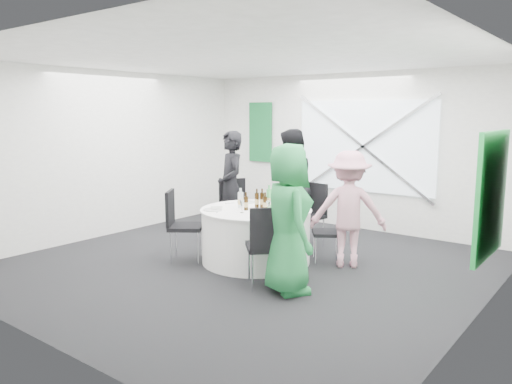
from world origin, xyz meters
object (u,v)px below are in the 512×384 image
Objects in this scene: chair_front_right at (267,240)px; clear_water_bottle at (241,200)px; person_man_back at (290,186)px; banquet_table at (256,235)px; green_water_bottle at (269,199)px; person_man_back_left at (231,187)px; person_woman_green at (288,219)px; chair_back_left at (234,205)px; chair_back_right at (333,227)px; chair_front_left at (179,220)px; chair_back at (311,209)px; person_woman_pink at (348,209)px.

chair_front_right is 3.61× the size of clear_water_bottle.
clear_water_bottle is (-0.00, -1.25, -0.05)m from person_man_back.
green_water_bottle is (0.13, 0.13, 0.51)m from banquet_table.
person_man_back_left is at bearing -83.26° from chair_front_right.
person_woman_green is 1.41m from clear_water_bottle.
green_water_bottle is at bearing -81.46° from chair_back_left.
chair_back_left is 3.66× the size of clear_water_bottle.
chair_back_right is 2.16m from chair_front_left.
person_man_back is (0.75, 0.51, 0.31)m from chair_back_left.
chair_front_left is at bearing -90.01° from chair_back_right.
person_man_back is (-1.10, 0.57, 0.41)m from chair_back_right.
chair_back is 0.99× the size of chair_front_right.
chair_back_right is at bearing -30.96° from chair_back.
chair_back_left is (-1.14, -0.52, 0.02)m from chair_back.
chair_front_left is (-1.76, -1.26, 0.09)m from chair_back_right.
person_man_back is 1.05× the size of person_woman_green.
chair_back_left reaches higher than chair_front_left.
chair_front_right is at bearing -6.22° from person_man_back_left.
person_woman_green reaches higher than chair_back_right.
clear_water_bottle is (-0.40, -1.26, 0.28)m from chair_back.
person_woman_pink is 1.50m from clear_water_bottle.
chair_back_right is 0.48× the size of person_man_back.
banquet_table is 1.54× the size of chair_front_right.
chair_back_left is (-0.97, 0.68, 0.22)m from banquet_table.
person_man_back is at bearing -20.76° from chair_back_left.
person_man_back_left is at bearing -29.91° from person_woman_pink.
person_man_back_left is at bearing 137.80° from clear_water_bottle.
person_man_back_left reaches higher than chair_back_left.
chair_front_left is at bearing -30.50° from person_man_back.
person_man_back_left is 1.03× the size of person_woman_green.
green_water_bottle is (-0.75, -0.49, 0.38)m from chair_back_right.
green_water_bottle is at bearing 8.23° from person_man_back_left.
person_man_back_left is 0.96m from person_man_back.
green_water_bottle reaches higher than chair_back_right.
banquet_table is 1.08m from chair_back_right.
chair_back is at bearing -65.48° from chair_front_left.
chair_back_left is at bearing 144.90° from banquet_table.
banquet_table is 1.33m from person_man_back.
green_water_bottle is (-0.65, 0.94, 0.30)m from chair_front_right.
person_woman_pink is (1.12, 0.61, 0.42)m from banquet_table.
chair_back_left is at bearing -30.59° from person_woman_pink.
chair_front_left is 3.62× the size of clear_water_bottle.
chair_back reaches higher than chair_back_right.
chair_back_right is 0.50× the size of person_woman_green.
banquet_table is at bearing 0.00° from person_man_back.
chair_front_left is (-1.67, 0.17, 0.00)m from chair_front_right.
chair_back_left reaches higher than chair_front_right.
chair_front_right is 1.28m from clear_water_bottle.
person_woman_green reaches higher than chair_front_left.
chair_front_left is (0.09, -1.31, -0.01)m from chair_back_left.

